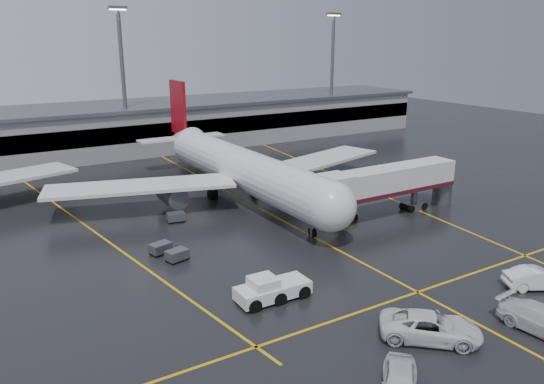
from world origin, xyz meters
TOP-DOWN VIEW (x-y plane):
  - ground at (0.00, 0.00)m, footprint 220.00×220.00m
  - apron_line_centre at (0.00, 0.00)m, footprint 0.25×90.00m
  - apron_line_stop at (0.00, -22.00)m, footprint 60.00×0.25m
  - apron_line_left at (-20.00, 10.00)m, footprint 9.99×69.35m
  - apron_line_right at (18.00, 10.00)m, footprint 7.57×69.64m
  - terminal at (0.00, 47.93)m, footprint 122.00×19.00m
  - light_mast_mid at (-5.00, 42.00)m, footprint 3.00×1.20m
  - light_mast_right at (40.00, 42.00)m, footprint 3.00×1.20m
  - main_airliner at (0.00, 9.70)m, footprint 48.80×45.60m
  - jet_bridge at (11.87, -6.00)m, footprint 19.90×3.40m
  - pushback_tractor at (-11.09, -16.70)m, footprint 6.16×2.72m
  - belt_loader at (6.30, -4.83)m, footprint 3.60×2.45m
  - service_van_a at (-4.61, -27.50)m, footprint 7.34×7.09m
  - service_van_b at (2.98, -31.14)m, footprint 3.23×6.73m
  - service_van_c at (9.14, -26.71)m, footprint 5.69×4.33m
  - service_van_d at (-10.79, -30.79)m, footprint 5.16×5.17m
  - baggage_cart_a at (-14.69, -5.49)m, footprint 2.25×1.74m
  - baggage_cart_b at (-15.43, -3.04)m, footprint 2.27×1.78m
  - baggage_cart_c at (-10.71, 4.97)m, footprint 2.19×1.62m

SIDE VIEW (x-z plane):
  - ground at x=0.00m, z-range 0.00..0.00m
  - apron_line_centre at x=0.00m, z-range 0.00..0.02m
  - apron_line_stop at x=0.00m, z-range 0.00..0.02m
  - apron_line_left at x=-20.00m, z-range 0.00..0.02m
  - apron_line_right at x=18.00m, z-range 0.00..0.02m
  - belt_loader at x=6.30m, z-range -0.53..1.57m
  - baggage_cart_a at x=-14.69m, z-range 0.07..1.19m
  - baggage_cart_b at x=-15.43m, z-range 0.07..1.19m
  - baggage_cart_c at x=-10.71m, z-range 0.07..1.19m
  - pushback_tractor at x=-11.09m, z-range -0.22..1.96m
  - service_van_d at x=-10.79m, z-range 0.00..1.77m
  - service_van_c at x=9.14m, z-range 0.00..1.80m
  - service_van_b at x=2.98m, z-range 0.00..1.89m
  - service_van_a at x=-4.61m, z-range 0.00..1.94m
  - jet_bridge at x=11.87m, z-range 0.91..6.96m
  - main_airliner at x=0.00m, z-range -2.84..11.26m
  - terminal at x=0.00m, z-range 0.02..8.62m
  - light_mast_mid at x=-5.00m, z-range 1.75..27.20m
  - light_mast_right at x=40.00m, z-range 1.75..27.20m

